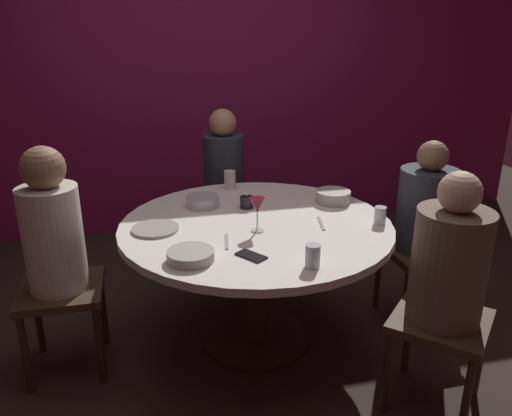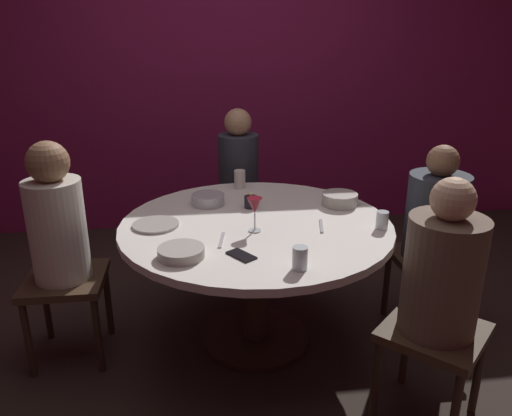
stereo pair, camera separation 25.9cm
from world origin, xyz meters
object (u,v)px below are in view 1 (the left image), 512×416
(wine_glass, at_px, (257,207))
(bowl_salad_center, at_px, (191,256))
(bowl_small_white, at_px, (333,196))
(seated_diner_left, at_px, (53,239))
(candle_holder, at_px, (247,202))
(seated_diner_right, at_px, (426,213))
(bowl_serving_large, at_px, (203,201))
(seated_diner_front_right, at_px, (448,270))
(dinner_plate, at_px, (155,229))
(cup_by_right_diner, at_px, (380,215))
(dining_table, at_px, (256,246))
(cup_near_candle, at_px, (313,256))
(seated_diner_back, at_px, (224,173))
(cell_phone, at_px, (251,256))
(cup_by_left_diner, at_px, (230,180))

(wine_glass, distance_m, bowl_salad_center, 0.46)
(wine_glass, height_order, bowl_small_white, wine_glass)
(seated_diner_left, relative_size, candle_holder, 13.38)
(seated_diner_right, distance_m, bowl_serving_large, 1.27)
(candle_holder, xyz_separation_m, bowl_serving_large, (-0.24, 0.08, -0.00))
(wine_glass, xyz_separation_m, bowl_salad_center, (-0.36, -0.26, -0.11))
(seated_diner_right, xyz_separation_m, candle_holder, (-0.99, 0.23, 0.07))
(seated_diner_left, relative_size, seated_diner_front_right, 1.03)
(dinner_plate, height_order, cup_by_right_diner, cup_by_right_diner)
(seated_diner_front_right, distance_m, wine_glass, 0.92)
(dining_table, height_order, cup_by_right_diner, cup_by_right_diner)
(seated_diner_right, distance_m, cup_near_candle, 1.04)
(seated_diner_left, relative_size, seated_diner_back, 1.02)
(seated_diner_left, height_order, bowl_serving_large, seated_diner_left)
(bowl_serving_large, height_order, bowl_salad_center, bowl_serving_large)
(candle_holder, relative_size, cell_phone, 0.63)
(seated_diner_front_right, relative_size, cup_by_left_diner, 9.89)
(seated_diner_back, bearing_deg, dinner_plate, -27.88)
(dining_table, bearing_deg, seated_diner_right, 0.00)
(cell_phone, xyz_separation_m, cup_by_left_diner, (0.09, 1.00, 0.05))
(bowl_small_white, height_order, cup_by_left_diner, cup_by_left_diner)
(bowl_small_white, bearing_deg, cup_near_candle, -117.30)
(dining_table, xyz_separation_m, seated_diner_right, (0.99, 0.00, 0.10))
(cup_by_left_diner, bearing_deg, cup_by_right_diner, -49.60)
(seated_diner_back, relative_size, dinner_plate, 4.88)
(wine_glass, bearing_deg, bowl_small_white, 31.48)
(seated_diner_left, xyz_separation_m, cup_by_right_diner, (1.62, -0.17, 0.04))
(cell_phone, xyz_separation_m, bowl_small_white, (0.63, 0.61, 0.03))
(dining_table, height_order, seated_diner_right, seated_diner_right)
(dining_table, distance_m, cup_by_left_diner, 0.63)
(cell_phone, distance_m, cup_by_left_diner, 1.00)
(dining_table, bearing_deg, cell_phone, -106.28)
(bowl_serving_large, distance_m, bowl_small_white, 0.76)
(wine_glass, distance_m, cell_phone, 0.32)
(candle_holder, xyz_separation_m, bowl_small_white, (0.51, -0.02, 0.00))
(bowl_serving_large, bearing_deg, cup_by_right_diner, -29.05)
(seated_diner_right, distance_m, cup_by_left_diner, 1.19)
(seated_diner_right, bearing_deg, bowl_small_white, -23.28)
(dinner_plate, bearing_deg, cup_by_right_diner, -8.99)
(seated_diner_front_right, bearing_deg, cup_near_candle, 31.86)
(seated_diner_right, distance_m, cup_by_right_diner, 0.42)
(dinner_plate, xyz_separation_m, cup_by_right_diner, (1.14, -0.18, 0.04))
(wine_glass, bearing_deg, seated_diner_front_right, -38.85)
(candle_holder, bearing_deg, seated_diner_back, 90.23)
(seated_diner_left, xyz_separation_m, bowl_small_white, (1.51, 0.21, 0.03))
(seated_diner_front_right, bearing_deg, dinner_plate, 14.79)
(seated_diner_right, height_order, bowl_small_white, seated_diner_right)
(seated_diner_back, bearing_deg, dining_table, 0.00)
(dinner_plate, relative_size, bowl_salad_center, 1.14)
(seated_diner_right, xyz_separation_m, bowl_salad_center, (-1.38, -0.37, 0.06))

